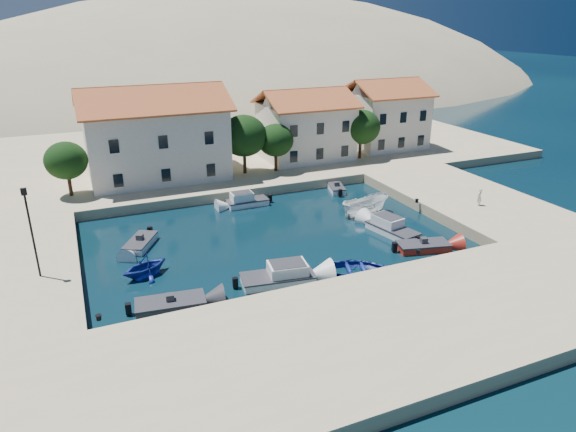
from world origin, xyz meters
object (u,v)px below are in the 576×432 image
Objects in this scene: building_left at (155,132)px; boat_east at (365,214)px; building_right at (385,113)px; cabin_cruiser_south at (278,277)px; rowboat_south at (353,273)px; lamppost at (30,225)px; building_mid at (305,123)px; cabin_cruiser_east at (393,229)px; pedestrian at (479,197)px.

boat_east is at bearing -45.99° from building_left.
building_right is 1.89× the size of boat_east.
rowboat_south is at bearing -0.52° from cabin_cruiser_south.
building_right reaches higher than lamppost.
building_left is 1.40× the size of building_mid.
cabin_cruiser_south is 1.10× the size of rowboat_south.
building_right is (12.00, 1.00, 0.25)m from building_mid.
cabin_cruiser_east is 4.89m from boat_east.
lamppost is at bearing -24.46° from pedestrian.
building_mid is at bearing -11.06° from boat_east.
building_mid is at bearing -17.47° from cabin_cruiser_east.
pedestrian is (36.95, -0.87, -2.95)m from lamppost.
building_mid reaches higher than cabin_cruiser_south.
lamppost is (-29.50, -21.00, -0.47)m from building_mid.
building_right is 1.52× the size of lamppost.
cabin_cruiser_south is 15.35m from boat_east.
building_right reaches higher than pedestrian.
rowboat_south is at bearing 114.67° from cabin_cruiser_east.
cabin_cruiser_south is (-26.47, -27.50, -5.00)m from building_right.
rowboat_south is (5.53, -0.85, -0.48)m from cabin_cruiser_south.
building_right reaches higher than boat_east.
pedestrian reaches higher than cabin_cruiser_east.
rowboat_south is 0.97× the size of boat_east.
building_left is 1.56× the size of building_right.
cabin_cruiser_east is (-14.26, -23.42, -5.00)m from building_right.
building_right is (30.00, 2.00, -0.46)m from building_left.
building_mid is at bearing 69.55° from cabin_cruiser_south.
building_mid reaches higher than cabin_cruiser_east.
boat_east is 10.55m from pedestrian.
pedestrian is (7.45, -21.87, -3.42)m from building_mid.
lamppost reaches higher than rowboat_south.
pedestrian is (9.71, 0.55, 1.33)m from cabin_cruiser_east.
lamppost reaches higher than pedestrian.
building_left is 33.18m from pedestrian.
boat_east is at bearing 7.14° from lamppost.
pedestrian is at bearing -101.24° from building_right.
cabin_cruiser_south is at bearing -11.19° from pedestrian.
cabin_cruiser_east reaches higher than rowboat_south.
pedestrian reaches higher than rowboat_south.
building_left is at bearing -176.19° from building_right.
building_mid reaches higher than pedestrian.
rowboat_south is at bearing -4.64° from pedestrian.
cabin_cruiser_south is 1.05× the size of cabin_cruiser_east.
boat_east is at bearing -96.51° from building_mid.
pedestrian is (16.39, 5.47, 1.80)m from rowboat_south.
building_left is 30.07m from building_right.
building_right is 35.66m from rowboat_south.
cabin_cruiser_east is 1.02× the size of boat_east.
cabin_cruiser_south is at bearing 99.13° from rowboat_south.
building_left is 28.49m from rowboat_south.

